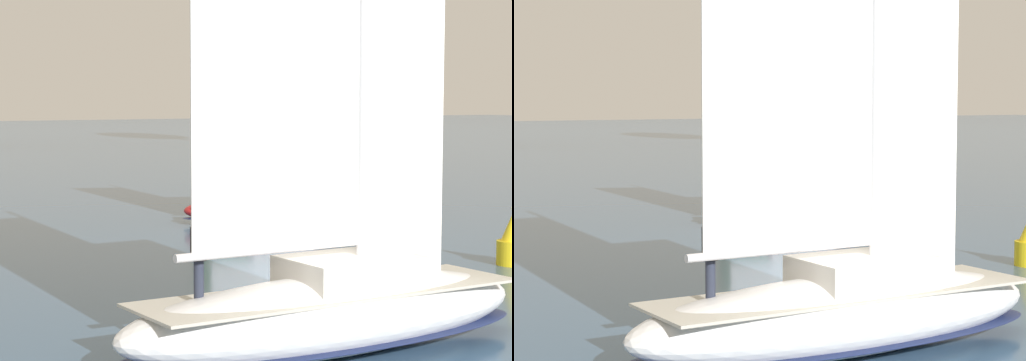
% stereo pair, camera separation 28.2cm
% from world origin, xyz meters
% --- Properties ---
extents(ground_plane, '(400.00, 400.00, 0.00)m').
position_xyz_m(ground_plane, '(0.00, 0.00, 0.00)').
color(ground_plane, '#385675').
extents(tree_shore_left, '(9.13, 9.13, 18.79)m').
position_xyz_m(tree_shore_left, '(44.54, 81.15, 13.16)').
color(tree_shore_left, brown).
rests_on(tree_shore_left, ground).
extents(sailboat_main, '(9.96, 2.90, 13.64)m').
position_xyz_m(sailboat_main, '(0.01, 0.00, 1.08)').
color(sailboat_main, silver).
rests_on(sailboat_main, ground).
extents(sailboat_moored_near_marina, '(7.26, 4.39, 9.67)m').
position_xyz_m(sailboat_moored_near_marina, '(10.29, 19.18, 0.81)').
color(sailboat_moored_near_marina, maroon).
rests_on(sailboat_moored_near_marina, ground).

